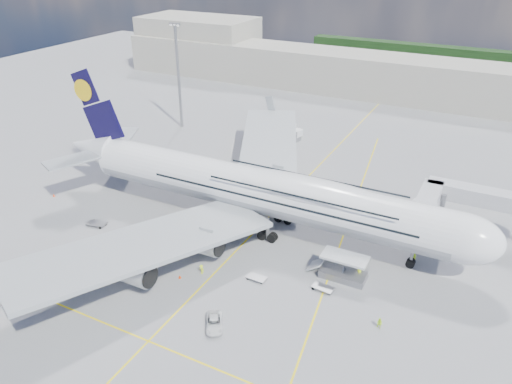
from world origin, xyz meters
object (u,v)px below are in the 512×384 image
at_px(dolly_nose_near, 256,278).
at_px(crew_nose, 414,258).
at_px(service_van, 214,323).
at_px(crew_van, 359,272).
at_px(cone_tail, 54,195).
at_px(dolly_row_b, 177,240).
at_px(jet_bridge, 462,202).
at_px(cone_wing_left_inner, 241,173).
at_px(cargo_loader, 342,270).
at_px(airliner, 261,191).
at_px(cone_wing_right_outer, 37,293).
at_px(cone_wing_left_outer, 283,169).
at_px(crew_loader, 379,324).
at_px(light_mast, 178,75).
at_px(crew_tug, 201,269).
at_px(cone_wing_right_inner, 180,277).
at_px(crew_wing, 149,243).
at_px(dolly_row_c, 128,234).
at_px(dolly_row_a, 72,255).
at_px(baggage_tug, 102,274).
at_px(catering_truck_inner, 279,166).
at_px(dolly_nose_far, 323,288).
at_px(catering_truck_outer, 287,131).
at_px(dolly_back, 97,223).

height_order(dolly_nose_near, crew_nose, crew_nose).
relative_size(service_van, crew_van, 2.26).
bearing_deg(cone_tail, dolly_row_b, -5.68).
xyz_separation_m(jet_bridge, cone_wing_left_inner, (-42.43, 5.66, -6.61)).
bearing_deg(cargo_loader, dolly_nose_near, -150.33).
distance_m(airliner, cone_wing_right_outer, 36.17).
bearing_deg(cone_wing_left_outer, cone_wing_right_outer, -104.31).
xyz_separation_m(dolly_row_b, crew_loader, (33.49, -4.06, -0.16)).
bearing_deg(light_mast, crew_nose, -27.26).
height_order(airliner, crew_nose, airliner).
xyz_separation_m(jet_bridge, cone_wing_left_outer, (-35.57, 11.41, -6.58)).
distance_m(crew_tug, cone_wing_right_inner, 3.25).
height_order(light_mast, crew_tug, light_mast).
bearing_deg(cone_wing_right_outer, airliner, 57.06).
bearing_deg(crew_nose, airliner, 140.72).
xyz_separation_m(crew_wing, crew_tug, (10.91, -1.99, -0.09)).
distance_m(dolly_row_c, cone_wing_left_outer, 36.75).
bearing_deg(light_mast, dolly_nose_near, -46.26).
relative_size(dolly_row_a, dolly_row_b, 1.28).
distance_m(baggage_tug, crew_loader, 38.70).
height_order(cone_wing_left_inner, cone_tail, cone_tail).
relative_size(catering_truck_inner, cone_tail, 11.34).
distance_m(dolly_row_a, catering_truck_inner, 44.40).
bearing_deg(dolly_row_a, crew_loader, 26.31).
height_order(jet_bridge, light_mast, light_mast).
distance_m(crew_wing, cone_wing_left_inner, 30.21).
bearing_deg(dolly_nose_far, catering_truck_outer, 124.93).
bearing_deg(dolly_back, cone_tail, 152.63).
distance_m(light_mast, dolly_row_c, 53.77).
xyz_separation_m(airliner, crew_nose, (25.00, 1.37, -6.08)).
bearing_deg(airliner, service_van, -77.08).
bearing_deg(catering_truck_inner, dolly_row_a, -136.97).
xyz_separation_m(catering_truck_inner, cone_wing_left_inner, (-6.75, -3.79, -1.46)).
xyz_separation_m(cargo_loader, dolly_row_c, (-34.77, -5.22, -0.90)).
height_order(dolly_row_a, crew_wing, crew_wing).
height_order(crew_tug, cone_wing_right_inner, crew_tug).
distance_m(dolly_nose_near, crew_loader, 18.27).
relative_size(cargo_loader, dolly_nose_far, 2.71).
bearing_deg(dolly_row_c, crew_nose, -0.97).
bearing_deg(jet_bridge, cone_wing_right_inner, -139.36).
bearing_deg(crew_tug, crew_loader, 18.36).
relative_size(dolly_row_b, cone_wing_left_inner, 5.69).
bearing_deg(catering_truck_outer, dolly_row_a, -84.54).
relative_size(baggage_tug, catering_truck_inner, 0.51).
xyz_separation_m(cargo_loader, dolly_row_a, (-38.23, -14.08, -0.88)).
xyz_separation_m(cargo_loader, catering_truck_outer, (-29.25, 46.52, 0.60)).
relative_size(cargo_loader, light_mast, 0.33).
distance_m(service_van, cone_tail, 48.01).
height_order(catering_truck_outer, crew_loader, catering_truck_outer).
xyz_separation_m(dolly_nose_far, cone_wing_left_inner, (-27.99, 27.62, -0.09)).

